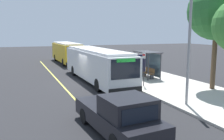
% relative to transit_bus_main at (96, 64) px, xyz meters
% --- Properties ---
extents(ground_plane, '(120.00, 120.00, 0.00)m').
position_rel_transit_bus_main_xyz_m(ground_plane, '(0.23, -1.01, -1.62)').
color(ground_plane, '#232326').
extents(sidewalk_curb, '(44.00, 6.40, 0.15)m').
position_rel_transit_bus_main_xyz_m(sidewalk_curb, '(0.23, 4.99, -1.54)').
color(sidewalk_curb, '#B7B2A8').
rests_on(sidewalk_curb, ground_plane).
extents(lane_stripe_center, '(36.00, 0.14, 0.01)m').
position_rel_transit_bus_main_xyz_m(lane_stripe_center, '(0.23, -3.21, -1.61)').
color(lane_stripe_center, '#E0D64C').
rests_on(lane_stripe_center, ground_plane).
extents(transit_bus_main, '(12.37, 2.79, 2.95)m').
position_rel_transit_bus_main_xyz_m(transit_bus_main, '(0.00, 0.00, 0.00)').
color(transit_bus_main, white).
rests_on(transit_bus_main, ground_plane).
extents(transit_bus_second, '(10.47, 2.71, 2.95)m').
position_rel_transit_bus_main_xyz_m(transit_bus_second, '(-14.37, 0.28, -0.00)').
color(transit_bus_second, gold).
rests_on(transit_bus_second, ground_plane).
extents(pickup_truck, '(5.55, 2.44, 1.85)m').
position_rel_transit_bus_main_xyz_m(pickup_truck, '(11.38, -2.71, -0.76)').
color(pickup_truck, black).
rests_on(pickup_truck, ground_plane).
extents(bus_shelter, '(2.90, 1.60, 2.48)m').
position_rel_transit_bus_main_xyz_m(bus_shelter, '(0.62, 5.03, 0.30)').
color(bus_shelter, '#333338').
rests_on(bus_shelter, sidewalk_curb).
extents(waiting_bench, '(1.60, 0.48, 0.95)m').
position_rel_transit_bus_main_xyz_m(waiting_bench, '(1.06, 4.87, -0.99)').
color(waiting_bench, brown).
rests_on(waiting_bench, sidewalk_curb).
extents(route_sign_post, '(0.44, 0.08, 2.80)m').
position_rel_transit_bus_main_xyz_m(route_sign_post, '(3.89, 2.74, 0.34)').
color(route_sign_post, '#333338').
rests_on(route_sign_post, sidewalk_curb).
extents(street_tree_near_shelter, '(4.29, 4.29, 7.96)m').
position_rel_transit_bus_main_xyz_m(street_tree_near_shelter, '(6.71, 7.16, 4.32)').
color(street_tree_near_shelter, brown).
rests_on(street_tree_near_shelter, sidewalk_curb).
extents(utility_pole, '(0.16, 0.16, 6.40)m').
position_rel_transit_bus_main_xyz_m(utility_pole, '(9.27, 2.64, 1.73)').
color(utility_pole, gray).
rests_on(utility_pole, sidewalk_curb).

